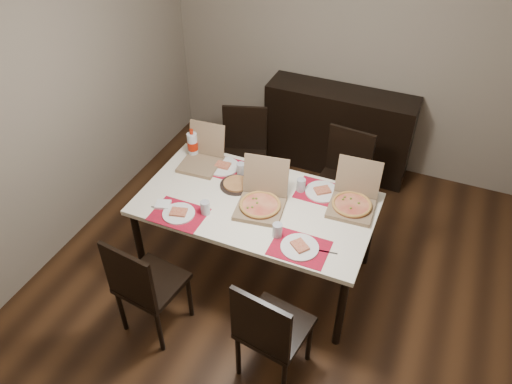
{
  "coord_description": "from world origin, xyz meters",
  "views": [
    {
      "loc": [
        0.96,
        -2.63,
        3.24
      ],
      "look_at": [
        -0.19,
        0.06,
        0.85
      ],
      "focal_mm": 35.0,
      "sensor_mm": 36.0,
      "label": 1
    }
  ],
  "objects_px": {
    "sideboard": "(338,130)",
    "pizza_box_center": "(261,201)",
    "chair_near_left": "(144,284)",
    "dip_bowl": "(275,194)",
    "chair_near_right": "(269,330)",
    "chair_far_right": "(343,176)",
    "chair_far_left": "(244,151)",
    "dining_table": "(256,209)",
    "soda_bottle": "(193,145)"
  },
  "relations": [
    {
      "from": "chair_near_right",
      "to": "dip_bowl",
      "type": "height_order",
      "value": "chair_near_right"
    },
    {
      "from": "chair_near_left",
      "to": "pizza_box_center",
      "type": "distance_m",
      "value": 1.04
    },
    {
      "from": "sideboard",
      "to": "chair_far_left",
      "type": "xyz_separation_m",
      "value": [
        -0.71,
        -0.81,
        0.06
      ]
    },
    {
      "from": "chair_far_left",
      "to": "dip_bowl",
      "type": "bearing_deg",
      "value": -51.04
    },
    {
      "from": "chair_far_left",
      "to": "dip_bowl",
      "type": "height_order",
      "value": "chair_far_left"
    },
    {
      "from": "sideboard",
      "to": "chair_far_left",
      "type": "relative_size",
      "value": 1.61
    },
    {
      "from": "chair_near_left",
      "to": "dip_bowl",
      "type": "xyz_separation_m",
      "value": [
        0.59,
        1.01,
        0.25
      ]
    },
    {
      "from": "chair_near_left",
      "to": "chair_far_left",
      "type": "relative_size",
      "value": 1.0
    },
    {
      "from": "chair_near_left",
      "to": "dip_bowl",
      "type": "height_order",
      "value": "chair_near_left"
    },
    {
      "from": "dip_bowl",
      "to": "dining_table",
      "type": "bearing_deg",
      "value": -127.84
    },
    {
      "from": "chair_near_left",
      "to": "dip_bowl",
      "type": "bearing_deg",
      "value": 59.75
    },
    {
      "from": "chair_near_right",
      "to": "chair_far_right",
      "type": "distance_m",
      "value": 1.78
    },
    {
      "from": "soda_bottle",
      "to": "chair_far_right",
      "type": "bearing_deg",
      "value": 24.41
    },
    {
      "from": "chair_near_left",
      "to": "dip_bowl",
      "type": "distance_m",
      "value": 1.2
    },
    {
      "from": "pizza_box_center",
      "to": "dip_bowl",
      "type": "xyz_separation_m",
      "value": [
        0.05,
        0.17,
        -0.04
      ]
    },
    {
      "from": "chair_far_left",
      "to": "chair_near_right",
      "type": "bearing_deg",
      "value": -61.08
    },
    {
      "from": "chair_near_right",
      "to": "chair_far_left",
      "type": "relative_size",
      "value": 1.0
    },
    {
      "from": "dining_table",
      "to": "chair_far_left",
      "type": "bearing_deg",
      "value": 119.62
    },
    {
      "from": "chair_far_right",
      "to": "pizza_box_center",
      "type": "bearing_deg",
      "value": -113.38
    },
    {
      "from": "chair_near_left",
      "to": "pizza_box_center",
      "type": "relative_size",
      "value": 2.14
    },
    {
      "from": "chair_near_left",
      "to": "chair_near_right",
      "type": "xyz_separation_m",
      "value": [
        0.96,
        -0.0,
        0.0
      ]
    },
    {
      "from": "chair_near_right",
      "to": "dip_bowl",
      "type": "bearing_deg",
      "value": 109.75
    },
    {
      "from": "sideboard",
      "to": "chair_near_right",
      "type": "xyz_separation_m",
      "value": [
        0.28,
        -2.6,
        0.06
      ]
    },
    {
      "from": "chair_near_right",
      "to": "soda_bottle",
      "type": "bearing_deg",
      "value": 134.44
    },
    {
      "from": "chair_near_left",
      "to": "dip_bowl",
      "type": "relative_size",
      "value": 8.51
    },
    {
      "from": "dining_table",
      "to": "soda_bottle",
      "type": "distance_m",
      "value": 0.84
    },
    {
      "from": "chair_near_right",
      "to": "dining_table",
      "type": "bearing_deg",
      "value": 118.2
    },
    {
      "from": "dip_bowl",
      "to": "chair_far_left",
      "type": "bearing_deg",
      "value": 128.96
    },
    {
      "from": "chair_far_right",
      "to": "soda_bottle",
      "type": "height_order",
      "value": "soda_bottle"
    },
    {
      "from": "chair_far_left",
      "to": "soda_bottle",
      "type": "distance_m",
      "value": 0.69
    },
    {
      "from": "sideboard",
      "to": "pizza_box_center",
      "type": "bearing_deg",
      "value": -94.38
    },
    {
      "from": "chair_near_left",
      "to": "pizza_box_center",
      "type": "height_order",
      "value": "pizza_box_center"
    },
    {
      "from": "chair_near_right",
      "to": "pizza_box_center",
      "type": "distance_m",
      "value": 0.98
    },
    {
      "from": "sideboard",
      "to": "chair_near_left",
      "type": "height_order",
      "value": "chair_near_left"
    },
    {
      "from": "sideboard",
      "to": "chair_near_right",
      "type": "height_order",
      "value": "chair_near_right"
    },
    {
      "from": "chair_far_left",
      "to": "chair_near_left",
      "type": "bearing_deg",
      "value": -89.01
    },
    {
      "from": "chair_far_right",
      "to": "soda_bottle",
      "type": "distance_m",
      "value": 1.37
    },
    {
      "from": "dining_table",
      "to": "chair_far_right",
      "type": "distance_m",
      "value": 1.03
    },
    {
      "from": "chair_far_left",
      "to": "soda_bottle",
      "type": "height_order",
      "value": "soda_bottle"
    },
    {
      "from": "pizza_box_center",
      "to": "sideboard",
      "type": "bearing_deg",
      "value": 85.62
    },
    {
      "from": "chair_near_right",
      "to": "dip_bowl",
      "type": "xyz_separation_m",
      "value": [
        -0.37,
        1.02,
        0.25
      ]
    },
    {
      "from": "dining_table",
      "to": "dip_bowl",
      "type": "bearing_deg",
      "value": 52.16
    },
    {
      "from": "chair_far_right",
      "to": "sideboard",
      "type": "bearing_deg",
      "value": 108.51
    },
    {
      "from": "chair_far_right",
      "to": "soda_bottle",
      "type": "relative_size",
      "value": 3.5
    },
    {
      "from": "chair_near_left",
      "to": "chair_far_right",
      "type": "xyz_separation_m",
      "value": [
        0.95,
        1.78,
        0.0
      ]
    },
    {
      "from": "dining_table",
      "to": "sideboard",
      "type": "bearing_deg",
      "value": 83.59
    },
    {
      "from": "chair_near_left",
      "to": "chair_near_right",
      "type": "bearing_deg",
      "value": -0.26
    },
    {
      "from": "dip_bowl",
      "to": "soda_bottle",
      "type": "height_order",
      "value": "soda_bottle"
    },
    {
      "from": "dining_table",
      "to": "soda_bottle",
      "type": "bearing_deg",
      "value": 154.29
    },
    {
      "from": "chair_near_left",
      "to": "chair_far_left",
      "type": "height_order",
      "value": "same"
    }
  ]
}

